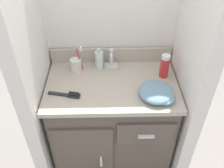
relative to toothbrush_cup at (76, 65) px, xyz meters
name	(u,v)px	position (x,y,z in m)	size (l,w,h in m)	color
ground_plane	(112,157)	(0.23, -0.15, -0.84)	(6.00, 6.00, 0.00)	slate
wall_back	(111,17)	(0.23, 0.16, 0.26)	(1.01, 0.08, 2.20)	silver
wall_left	(27,42)	(-0.23, -0.15, 0.26)	(0.08, 0.59, 2.20)	silver
wall_right	(196,40)	(0.70, -0.15, 0.26)	(0.08, 0.59, 2.20)	silver
vanity	(112,124)	(0.23, -0.15, -0.42)	(0.83, 0.53, 0.79)	brown
backsplash	(111,55)	(0.23, 0.10, 0.01)	(0.83, 0.02, 0.11)	#B2A899
sink_faucet	(111,61)	(0.23, 0.03, 0.00)	(0.09, 0.09, 0.14)	silver
toothbrush_cup	(76,65)	(0.00, 0.00, 0.00)	(0.09, 0.07, 0.18)	silver
soap_dispenser	(99,59)	(0.15, 0.03, 0.02)	(0.06, 0.06, 0.15)	silver
shaving_cream_can	(165,66)	(0.57, -0.08, 0.03)	(0.06, 0.06, 0.16)	red
hairbrush	(69,95)	(-0.02, -0.26, -0.04)	(0.20, 0.07, 0.03)	#232328
hand_towel	(158,93)	(0.50, -0.28, -0.01)	(0.21, 0.21, 0.07)	#6B8EA8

